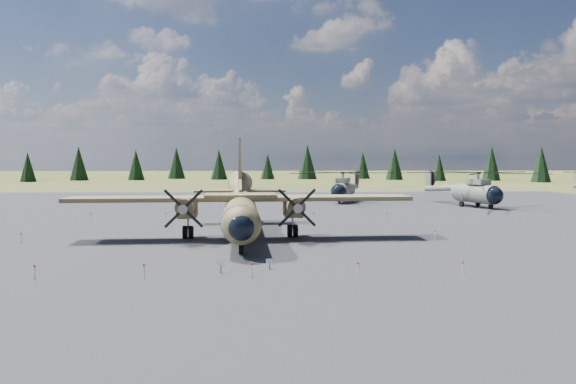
{
  "coord_description": "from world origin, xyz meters",
  "views": [
    {
      "loc": [
        2.79,
        -44.68,
        6.75
      ],
      "look_at": [
        4.64,
        2.0,
        3.9
      ],
      "focal_mm": 35.0,
      "sensor_mm": 36.0,
      "label": 1
    }
  ],
  "objects": [
    {
      "name": "transport_plane",
      "position": [
        0.64,
        3.08,
        2.7
      ],
      "size": [
        28.53,
        25.9,
        9.4
      ],
      "rotation": [
        0.0,
        0.0,
        0.05
      ],
      "color": "#414324",
      "rests_on": "ground"
    },
    {
      "name": "barrier_fence",
      "position": [
        -0.46,
        -0.08,
        0.51
      ],
      "size": [
        33.12,
        29.62,
        0.85
      ],
      "color": "silver",
      "rests_on": "ground"
    },
    {
      "name": "helicopter_mid",
      "position": [
        31.46,
        30.78,
        3.45
      ],
      "size": [
        24.04,
        24.55,
        4.86
      ],
      "rotation": [
        0.0,
        0.0,
        0.31
      ],
      "color": "gray",
      "rests_on": "ground"
    },
    {
      "name": "apron",
      "position": [
        0.0,
        10.0,
        0.0
      ],
      "size": [
        120.0,
        120.0,
        0.04
      ],
      "primitive_type": "cube",
      "color": "#5C5C61",
      "rests_on": "ground"
    },
    {
      "name": "info_placard_left",
      "position": [
        0.15,
        -12.09,
        0.54
      ],
      "size": [
        0.54,
        0.3,
        0.81
      ],
      "rotation": [
        0.0,
        0.0,
        0.16
      ],
      "color": "gray",
      "rests_on": "ground"
    },
    {
      "name": "treeline",
      "position": [
        -1.6,
        3.3,
        4.72
      ],
      "size": [
        290.48,
        283.64,
        10.99
      ],
      "color": "black",
      "rests_on": "ground"
    },
    {
      "name": "ground",
      "position": [
        0.0,
        0.0,
        0.0
      ],
      "size": [
        500.0,
        500.0,
        0.0
      ],
      "primitive_type": "plane",
      "color": "brown",
      "rests_on": "ground"
    },
    {
      "name": "helicopter_near",
      "position": [
        14.63,
        40.17,
        3.29
      ],
      "size": [
        23.26,
        23.26,
        4.64
      ],
      "rotation": [
        0.0,
        0.0,
        -0.34
      ],
      "color": "gray",
      "rests_on": "ground"
    },
    {
      "name": "info_placard_right",
      "position": [
        3.01,
        -11.03,
        0.43
      ],
      "size": [
        0.44,
        0.28,
        0.65
      ],
      "rotation": [
        0.0,
        0.0,
        0.29
      ],
      "color": "gray",
      "rests_on": "ground"
    }
  ]
}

